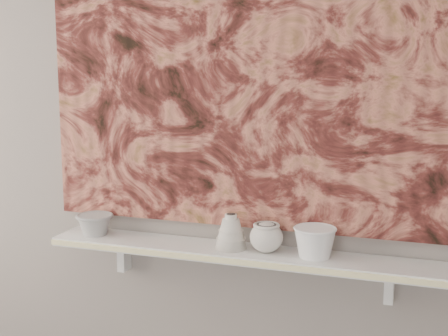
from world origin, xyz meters
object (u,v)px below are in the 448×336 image
at_px(shelf, 242,254).
at_px(bell_vessel, 231,231).
at_px(bowl_grey, 95,224).
at_px(painting, 250,69).
at_px(cup_cream, 266,237).
at_px(bowl_white, 315,242).

relative_size(shelf, bell_vessel, 11.51).
distance_m(shelf, bowl_grey, 0.58).
relative_size(painting, cup_cream, 13.34).
bearing_deg(bell_vessel, painting, 63.37).
bearing_deg(bowl_grey, bell_vessel, 0.00).
bearing_deg(cup_cream, bell_vessel, 180.00).
bearing_deg(painting, bell_vessel, -116.63).
bearing_deg(bowl_grey, shelf, 0.00).
height_order(bowl_grey, bowl_white, bowl_white).
height_order(bowl_grey, cup_cream, cup_cream).
height_order(cup_cream, bowl_white, same).
relative_size(shelf, bowl_white, 9.89).
bearing_deg(shelf, cup_cream, 0.00).
height_order(painting, bell_vessel, painting).
xyz_separation_m(shelf, bowl_white, (0.25, 0.00, 0.07)).
xyz_separation_m(shelf, painting, (0.00, 0.08, 0.62)).
bearing_deg(cup_cream, bowl_white, 0.00).
relative_size(cup_cream, bowl_white, 0.79).
distance_m(shelf, cup_cream, 0.11).
xyz_separation_m(bowl_grey, cup_cream, (0.66, 0.00, 0.01)).
bearing_deg(cup_cream, painting, 136.89).
bearing_deg(bowl_white, bowl_grey, 180.00).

